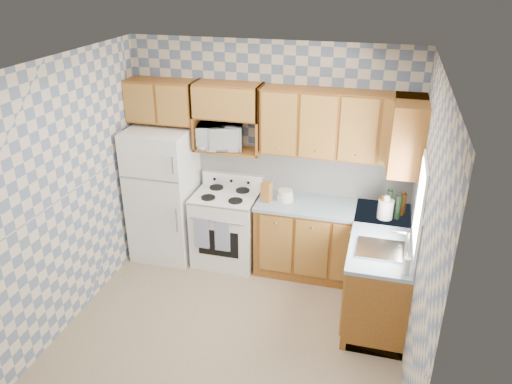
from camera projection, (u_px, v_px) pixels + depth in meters
floor at (233, 330)px, 5.17m from camera, size 3.40×3.40×0.00m
back_wall at (270, 155)px, 6.00m from camera, size 3.40×0.02×2.70m
right_wall at (422, 239)px, 4.20m from camera, size 0.02×3.20×2.70m
backsplash_back at (302, 170)px, 5.96m from camera, size 2.60×0.02×0.56m
backsplash_right at (416, 213)px, 4.97m from camera, size 0.02×1.60×0.56m
refrigerator at (164, 194)px, 6.21m from camera, size 0.75×0.70×1.68m
stove_body at (227, 228)px, 6.21m from camera, size 0.76×0.65×0.90m
cooktop at (226, 195)px, 6.02m from camera, size 0.76×0.65×0.02m
backguard at (232, 179)px, 6.22m from camera, size 0.76×0.08×0.17m
dish_towel_left at (202, 233)px, 5.92m from camera, size 0.18×0.02×0.38m
dish_towel_right at (222, 236)px, 5.86m from camera, size 0.18×0.02×0.38m
base_cabinets_back at (331, 242)px, 5.93m from camera, size 1.75×0.60×0.88m
base_cabinets_right at (378, 272)px, 5.36m from camera, size 0.60×1.60×0.88m
countertop_back at (333, 208)px, 5.73m from camera, size 1.77×0.63×0.04m
countertop_right at (382, 235)px, 5.16m from camera, size 0.63×1.60×0.04m
upper_cabinets_back at (341, 125)px, 5.45m from camera, size 1.75×0.33×0.74m
upper_cabinets_fridge at (162, 101)px, 5.90m from camera, size 0.82×0.33×0.50m
upper_cabinets_right at (408, 135)px, 5.12m from camera, size 0.33×0.70×0.74m
microwave_shelf at (229, 150)px, 5.93m from camera, size 0.80×0.33×0.03m
microwave at (220, 136)px, 5.89m from camera, size 0.59×0.46×0.29m
sink at (382, 250)px, 4.85m from camera, size 0.48×0.40×0.03m
window at (420, 205)px, 4.56m from camera, size 0.02×0.66×0.86m
bottle_0 at (389, 203)px, 5.47m from camera, size 0.07×0.07×0.30m
bottle_1 at (398, 207)px, 5.39m from camera, size 0.07×0.07×0.28m
bottle_2 at (403, 204)px, 5.47m from camera, size 0.07×0.07×0.26m
bottle_3 at (382, 208)px, 5.42m from camera, size 0.07×0.07×0.24m
knife_block at (267, 192)px, 5.79m from camera, size 0.13×0.13×0.24m
electric_kettle at (385, 209)px, 5.42m from camera, size 0.17×0.17×0.21m
food_containers at (285, 195)px, 5.84m from camera, size 0.19×0.19×0.13m
soap_bottle at (407, 266)px, 4.44m from camera, size 0.06×0.06×0.17m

